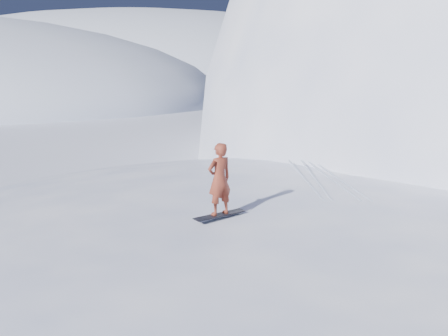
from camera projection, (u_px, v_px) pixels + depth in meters
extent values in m
plane|color=white|center=(336.00, 315.00, 13.10)|extent=(400.00, 400.00, 0.00)
ellipsoid|color=white|center=(359.00, 269.00, 15.89)|extent=(36.00, 28.00, 4.80)
ellipsoid|color=white|center=(131.00, 85.00, 124.45)|extent=(140.00, 90.00, 36.00)
ellipsoid|color=white|center=(268.00, 233.00, 19.15)|extent=(7.00, 6.30, 1.00)
cube|color=black|center=(220.00, 215.00, 13.59)|extent=(1.35, 1.26, 0.03)
imported|color=maroon|center=(219.00, 179.00, 13.38)|extent=(0.85, 0.83, 1.97)
cube|color=silver|center=(303.00, 176.00, 17.96)|extent=(1.08, 5.92, 0.04)
cube|color=silver|center=(314.00, 177.00, 17.92)|extent=(0.80, 5.96, 0.04)
cube|color=silver|center=(330.00, 177.00, 17.85)|extent=(1.43, 5.85, 0.04)
cube|color=silver|center=(338.00, 177.00, 17.82)|extent=(1.52, 5.84, 0.04)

